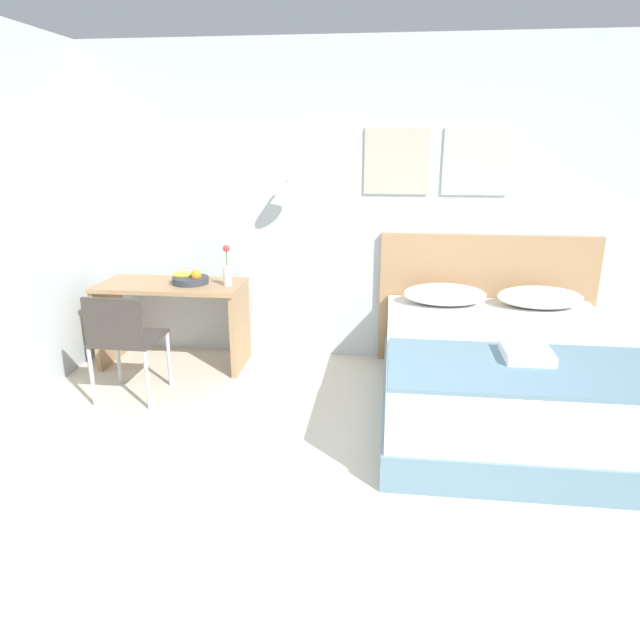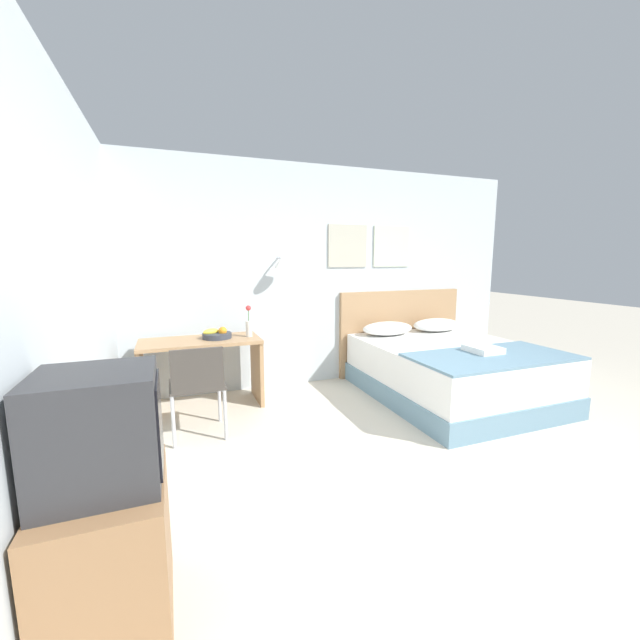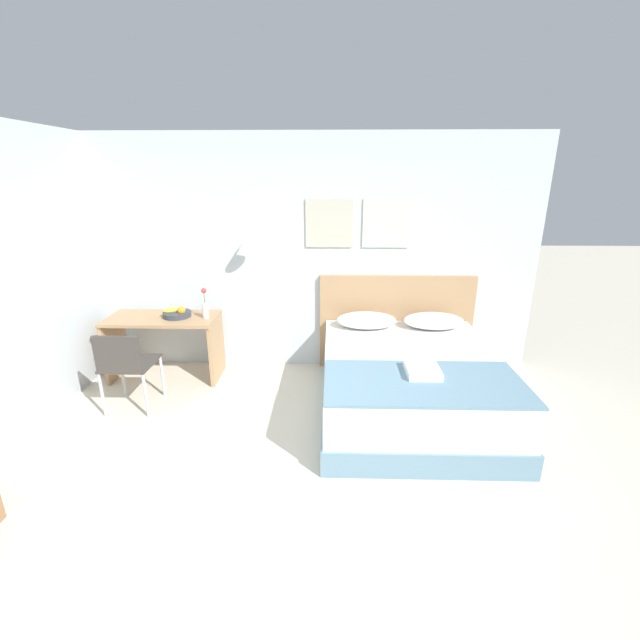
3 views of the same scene
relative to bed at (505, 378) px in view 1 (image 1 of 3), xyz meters
The scene contains 12 objects.
ground_plane 1.87m from the bed, 128.39° to the right, with size 24.00×24.00×0.00m, color beige.
wall_back 1.89m from the bed, 135.80° to the left, with size 5.40×0.31×2.65m.
bed is the anchor object (origin of this frame).
headboard 1.08m from the bed, 90.00° to the left, with size 1.79×0.06×1.12m.
pillow_left 0.93m from the bed, 115.83° to the left, with size 0.66×0.40×0.16m.
pillow_right 0.93m from the bed, 64.17° to the left, with size 0.66×0.40×0.16m.
throw_blanket 0.67m from the bed, 90.00° to the right, with size 1.62×0.81×0.02m.
folded_towel_near_foot 0.57m from the bed, 88.52° to the right, with size 0.28×0.32×0.06m.
desk 2.73m from the bed, 165.37° to the left, with size 1.20×0.57×0.72m.
desk_chair 2.73m from the bed, behind, with size 0.46×0.46×0.83m.
fruit_bowl 2.60m from the bed, 164.18° to the left, with size 0.30×0.30×0.12m.
flower_vase 2.30m from the bed, 162.69° to the left, with size 0.07×0.07×0.34m.
Camera 1 is at (0.31, -2.32, 1.87)m, focal length 32.00 mm.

